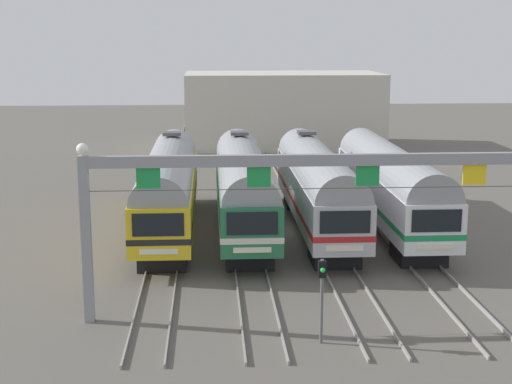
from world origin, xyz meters
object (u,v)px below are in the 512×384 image
Objects in this scene: commuter_train_green at (243,185)px; yard_signal_mast at (322,285)px; commuter_train_white at (390,183)px; commuter_train_yellow at (169,185)px; catenary_gantry at (313,189)px; commuter_train_stainless at (317,184)px.

commuter_train_green is 16.29m from yard_signal_mast.
commuter_train_white is at bearing -0.03° from commuter_train_green.
commuter_train_yellow is 1.02× the size of catenary_gantry.
commuter_train_green is at bearing 98.75° from catenary_gantry.
commuter_train_stainless reaches higher than yard_signal_mast.
commuter_train_yellow is 4.15m from commuter_train_green.
commuter_train_yellow is at bearing 180.00° from commuter_train_stainless.
commuter_train_white is (12.46, -0.00, -0.00)m from commuter_train_yellow.
commuter_train_green is 1.00× the size of commuter_train_stainless.
commuter_train_green is 1.00× the size of commuter_train_white.
yard_signal_mast is at bearing -97.33° from commuter_train_stainless.
commuter_train_yellow reaches higher than commuter_train_white.
commuter_train_yellow is 12.46m from commuter_train_white.
commuter_train_yellow is 5.77× the size of yard_signal_mast.
catenary_gantry is (-2.08, -13.50, 2.43)m from commuter_train_stainless.
catenary_gantry reaches higher than yard_signal_mast.
commuter_train_stainless is (4.15, 0.00, 0.00)m from commuter_train_green.
commuter_train_stainless is 5.77× the size of yard_signal_mast.
commuter_train_white reaches higher than yard_signal_mast.
commuter_train_stainless is at bearing 0.00° from commuter_train_green.
commuter_train_green is 4.15m from commuter_train_stainless.
commuter_train_white is (4.15, -0.00, -0.00)m from commuter_train_stainless.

